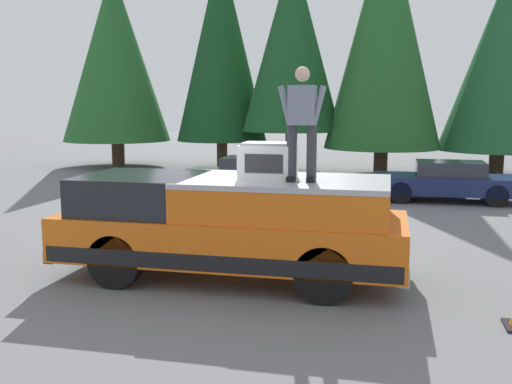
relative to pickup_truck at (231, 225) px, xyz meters
The scene contains 11 objects.
ground_plane 1.15m from the pickup_truck, 56.00° to the left, with size 90.00×90.00×0.00m, color slate.
pickup_truck is the anchor object (origin of this frame).
compressor_unit 1.21m from the pickup_truck, 87.91° to the right, with size 0.65×0.84×0.56m.
person_on_truck_bed 2.05m from the pickup_truck, 101.57° to the right, with size 0.29×0.72×1.69m.
parked_car_navy 9.60m from the pickup_truck, 25.18° to the right, with size 1.64×4.10×1.16m.
parked_car_white 8.86m from the pickup_truck, 11.28° to the left, with size 1.64×4.10×1.16m.
conifer_left 16.90m from the pickup_truck, 23.13° to the right, with size 4.57×4.57×7.69m.
conifer_center_left 15.58m from the pickup_truck, ahead, with size 4.52×4.52×9.97m.
conifer_center_right 15.50m from the pickup_truck, ahead, with size 3.99×3.99×8.85m.
conifer_right 17.01m from the pickup_truck, 16.75° to the left, with size 3.88×3.88×9.38m.
conifer_far_right 18.63m from the pickup_truck, 31.72° to the left, with size 4.73×4.73×8.67m.
Camera 1 is at (-9.25, -3.06, 2.81)m, focal length 40.89 mm.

